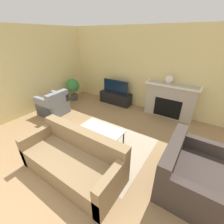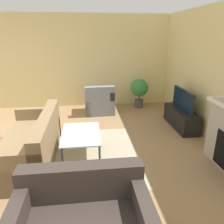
{
  "view_description": "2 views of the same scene",
  "coord_description": "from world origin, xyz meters",
  "px_view_note": "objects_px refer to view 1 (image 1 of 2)",
  "views": [
    {
      "loc": [
        2.01,
        -0.43,
        2.44
      ],
      "look_at": [
        0.19,
        2.32,
        0.71
      ],
      "focal_mm": 24.0,
      "sensor_mm": 36.0,
      "label": 1
    },
    {
      "loc": [
        3.8,
        1.93,
        2.11
      ],
      "look_at": [
        0.26,
        2.35,
        0.85
      ],
      "focal_mm": 35.0,
      "sensor_mm": 36.0,
      "label": 2
    }
  ],
  "objects_px": {
    "potted_plant": "(73,87)",
    "mantel_clock": "(169,79)",
    "couch_sectional": "(74,160)",
    "tv": "(116,87)",
    "armchair_by_window": "(54,106)",
    "coffee_table": "(100,132)",
    "couch_loveseat": "(189,173)"
  },
  "relations": [
    {
      "from": "couch_sectional",
      "to": "potted_plant",
      "type": "distance_m",
      "value": 3.76
    },
    {
      "from": "armchair_by_window",
      "to": "tv",
      "type": "bearing_deg",
      "value": 144.01
    },
    {
      "from": "potted_plant",
      "to": "couch_sectional",
      "type": "bearing_deg",
      "value": -43.54
    },
    {
      "from": "couch_sectional",
      "to": "couch_loveseat",
      "type": "height_order",
      "value": "same"
    },
    {
      "from": "potted_plant",
      "to": "coffee_table",
      "type": "bearing_deg",
      "value": -32.58
    },
    {
      "from": "coffee_table",
      "to": "potted_plant",
      "type": "bearing_deg",
      "value": 147.42
    },
    {
      "from": "tv",
      "to": "mantel_clock",
      "type": "distance_m",
      "value": 1.93
    },
    {
      "from": "couch_sectional",
      "to": "potted_plant",
      "type": "relative_size",
      "value": 2.31
    },
    {
      "from": "potted_plant",
      "to": "tv",
      "type": "bearing_deg",
      "value": 21.86
    },
    {
      "from": "couch_sectional",
      "to": "mantel_clock",
      "type": "distance_m",
      "value": 3.54
    },
    {
      "from": "couch_sectional",
      "to": "tv",
      "type": "bearing_deg",
      "value": 108.85
    },
    {
      "from": "couch_sectional",
      "to": "coffee_table",
      "type": "height_order",
      "value": "couch_sectional"
    },
    {
      "from": "tv",
      "to": "armchair_by_window",
      "type": "relative_size",
      "value": 1.26
    },
    {
      "from": "coffee_table",
      "to": "armchair_by_window",
      "type": "bearing_deg",
      "value": 168.43
    },
    {
      "from": "potted_plant",
      "to": "couch_loveseat",
      "type": "bearing_deg",
      "value": -19.98
    },
    {
      "from": "mantel_clock",
      "to": "tv",
      "type": "bearing_deg",
      "value": -176.68
    },
    {
      "from": "tv",
      "to": "mantel_clock",
      "type": "relative_size",
      "value": 3.95
    },
    {
      "from": "couch_sectional",
      "to": "mantel_clock",
      "type": "height_order",
      "value": "mantel_clock"
    },
    {
      "from": "couch_loveseat",
      "to": "mantel_clock",
      "type": "xyz_separation_m",
      "value": [
        -1.15,
        2.43,
        0.93
      ]
    },
    {
      "from": "armchair_by_window",
      "to": "potted_plant",
      "type": "height_order",
      "value": "potted_plant"
    },
    {
      "from": "couch_sectional",
      "to": "armchair_by_window",
      "type": "bearing_deg",
      "value": 150.28
    },
    {
      "from": "armchair_by_window",
      "to": "mantel_clock",
      "type": "height_order",
      "value": "mantel_clock"
    },
    {
      "from": "armchair_by_window",
      "to": "coffee_table",
      "type": "relative_size",
      "value": 0.81
    },
    {
      "from": "couch_loveseat",
      "to": "armchair_by_window",
      "type": "bearing_deg",
      "value": 84.12
    },
    {
      "from": "potted_plant",
      "to": "mantel_clock",
      "type": "relative_size",
      "value": 3.32
    },
    {
      "from": "couch_loveseat",
      "to": "potted_plant",
      "type": "relative_size",
      "value": 1.53
    },
    {
      "from": "couch_sectional",
      "to": "couch_loveseat",
      "type": "xyz_separation_m",
      "value": [
        1.89,
        0.91,
        -0.0
      ]
    },
    {
      "from": "tv",
      "to": "potted_plant",
      "type": "bearing_deg",
      "value": -158.14
    },
    {
      "from": "tv",
      "to": "armchair_by_window",
      "type": "bearing_deg",
      "value": -123.54
    },
    {
      "from": "armchair_by_window",
      "to": "coffee_table",
      "type": "xyz_separation_m",
      "value": [
        2.32,
        -0.47,
        0.1
      ]
    },
    {
      "from": "couch_sectional",
      "to": "coffee_table",
      "type": "distance_m",
      "value": 0.88
    },
    {
      "from": "mantel_clock",
      "to": "coffee_table",
      "type": "bearing_deg",
      "value": -107.6
    }
  ]
}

